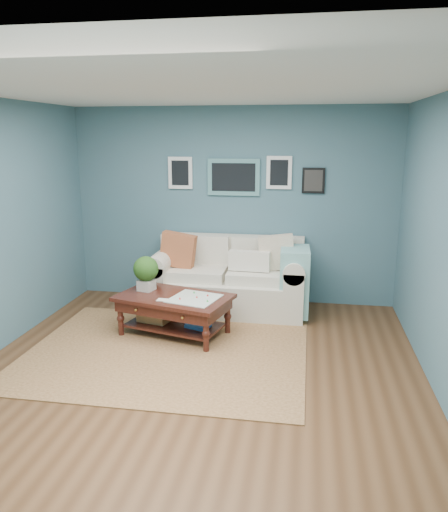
# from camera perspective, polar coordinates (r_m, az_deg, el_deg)

# --- Properties ---
(room_shell) EXTENTS (5.00, 5.02, 2.70)m
(room_shell) POSITION_cam_1_polar(r_m,az_deg,el_deg) (4.62, -3.55, 1.79)
(room_shell) COLOR brown
(room_shell) RESTS_ON ground
(area_rug) EXTENTS (3.00, 2.40, 0.01)m
(area_rug) POSITION_cam_1_polar(r_m,az_deg,el_deg) (5.58, -6.55, -10.80)
(area_rug) COLOR brown
(area_rug) RESTS_ON ground
(loveseat) EXTENTS (2.09, 0.95, 1.07)m
(loveseat) POSITION_cam_1_polar(r_m,az_deg,el_deg) (6.70, 1.27, -2.58)
(loveseat) COLOR silver
(loveseat) RESTS_ON ground
(coffee_table) EXTENTS (1.44, 1.05, 0.90)m
(coffee_table) POSITION_cam_1_polar(r_m,az_deg,el_deg) (5.93, -6.27, -5.19)
(coffee_table) COLOR black
(coffee_table) RESTS_ON ground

